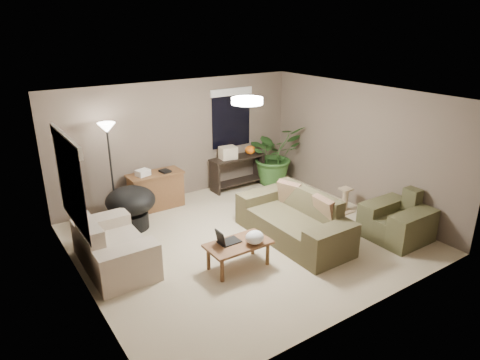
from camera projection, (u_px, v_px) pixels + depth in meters
room_shell at (247, 172)px, 7.12m from camera, size 5.50×5.50×5.50m
main_sofa at (295, 223)px, 7.49m from camera, size 0.95×2.20×0.85m
throw_pillows at (307, 201)px, 7.50m from camera, size 0.37×1.38×0.47m
loveseat at (112, 249)px, 6.62m from camera, size 0.90×1.60×0.85m
armchair at (397, 222)px, 7.51m from camera, size 0.95×1.00×0.85m
coffee_table at (238, 246)px, 6.58m from camera, size 1.00×0.55×0.42m
laptop at (226, 240)px, 6.53m from camera, size 0.36×0.24×0.24m
plastic_bag at (255, 237)px, 6.51m from camera, size 0.36×0.34×0.21m
desk at (156, 190)px, 8.70m from camera, size 1.10×0.50×0.75m
desk_papers at (148, 172)px, 8.46m from camera, size 0.70×0.30×0.12m
console_table at (238, 170)px, 9.73m from camera, size 1.30×0.40×0.75m
pumpkin at (250, 150)px, 9.77m from camera, size 0.29×0.29×0.20m
cardboard_box at (228, 153)px, 9.44m from camera, size 0.38×0.30×0.27m
papasan_chair at (131, 205)px, 7.80m from camera, size 1.15×1.15×0.80m
floor_lamp at (108, 140)px, 7.73m from camera, size 0.32×0.32×1.91m
ceiling_fixture at (247, 101)px, 6.71m from camera, size 0.50×0.50×0.10m
houseplant at (274, 161)px, 10.00m from camera, size 1.25×1.39×1.08m
cat_scratching_post at (345, 202)px, 8.58m from camera, size 0.32×0.32×0.50m
window_left at (68, 166)px, 5.74m from camera, size 0.05×1.56×1.33m
window_back at (231, 108)px, 9.54m from camera, size 1.06×0.05×1.33m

